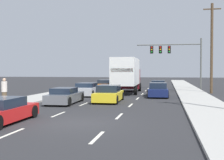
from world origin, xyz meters
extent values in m
plane|color=#2B2B2D|center=(0.00, 25.00, 0.00)|extent=(140.00, 140.00, 0.00)
cube|color=#B2AFA8|center=(6.75, 20.00, 0.07)|extent=(3.00, 80.00, 0.14)
cube|color=#B2AFA8|center=(-6.75, 20.00, 0.07)|extent=(3.00, 80.00, 0.14)
cube|color=silver|center=(-1.70, -2.58, 0.00)|extent=(0.14, 2.00, 0.01)
cube|color=silver|center=(-1.70, 2.42, 0.00)|extent=(0.14, 2.00, 0.01)
cube|color=silver|center=(-1.70, 7.42, 0.00)|extent=(0.14, 2.00, 0.01)
cube|color=silver|center=(-1.70, 12.42, 0.00)|extent=(0.14, 2.00, 0.01)
cube|color=silver|center=(-1.70, 17.42, 0.00)|extent=(0.14, 2.00, 0.01)
cube|color=silver|center=(-1.70, 22.42, 0.00)|extent=(0.14, 2.00, 0.01)
cube|color=silver|center=(-1.70, 27.42, 0.00)|extent=(0.14, 2.00, 0.01)
cube|color=silver|center=(-1.70, 32.42, 0.00)|extent=(0.14, 2.00, 0.01)
cube|color=silver|center=(-1.70, 37.42, 0.00)|extent=(0.14, 2.00, 0.01)
cube|color=silver|center=(-1.70, 42.42, 0.00)|extent=(0.14, 2.00, 0.01)
cube|color=silver|center=(-1.70, 47.42, 0.00)|extent=(0.14, 2.00, 0.01)
cube|color=silver|center=(1.70, -2.58, 0.00)|extent=(0.14, 2.00, 0.01)
cube|color=silver|center=(1.70, 2.42, 0.00)|extent=(0.14, 2.00, 0.01)
cube|color=silver|center=(1.70, 7.42, 0.00)|extent=(0.14, 2.00, 0.01)
cube|color=silver|center=(1.70, 12.42, 0.00)|extent=(0.14, 2.00, 0.01)
cube|color=silver|center=(1.70, 17.42, 0.00)|extent=(0.14, 2.00, 0.01)
cube|color=silver|center=(1.70, 22.42, 0.00)|extent=(0.14, 2.00, 0.01)
cube|color=silver|center=(1.70, 27.42, 0.00)|extent=(0.14, 2.00, 0.01)
cube|color=silver|center=(1.70, 32.42, 0.00)|extent=(0.14, 2.00, 0.01)
cube|color=silver|center=(1.70, 37.42, 0.00)|extent=(0.14, 2.00, 0.01)
cube|color=silver|center=(1.70, 42.42, 0.00)|extent=(0.14, 2.00, 0.01)
cube|color=silver|center=(1.70, 47.42, 0.00)|extent=(0.14, 2.00, 0.01)
cube|color=orange|center=(-3.35, 22.58, 0.49)|extent=(1.73, 4.47, 0.69)
cube|color=#192333|center=(-3.35, 22.66, 1.06)|extent=(1.52, 2.12, 0.45)
cylinder|color=black|center=(-4.16, 24.26, 0.32)|extent=(0.22, 0.64, 0.64)
cylinder|color=black|center=(-2.55, 24.26, 0.32)|extent=(0.22, 0.64, 0.64)
cylinder|color=black|center=(-4.15, 20.89, 0.32)|extent=(0.22, 0.64, 0.64)
cylinder|color=black|center=(-2.55, 20.90, 0.32)|extent=(0.22, 0.64, 0.64)
cube|color=#B7BABF|center=(-3.39, 14.51, 0.49)|extent=(2.00, 4.59, 0.70)
cube|color=#192333|center=(-3.39, 14.30, 1.04)|extent=(1.71, 2.38, 0.41)
cylinder|color=black|center=(-4.32, 16.20, 0.32)|extent=(0.24, 0.65, 0.64)
cylinder|color=black|center=(-2.56, 16.25, 0.32)|extent=(0.24, 0.65, 0.64)
cylinder|color=black|center=(-4.22, 12.76, 0.32)|extent=(0.24, 0.65, 0.64)
cylinder|color=black|center=(-2.47, 12.81, 0.32)|extent=(0.24, 0.65, 0.64)
cube|color=slate|center=(-3.18, 7.65, 0.45)|extent=(1.84, 4.58, 0.61)
cube|color=#192333|center=(-3.17, 7.40, 0.96)|extent=(1.56, 2.11, 0.42)
cylinder|color=black|center=(-4.03, 9.34, 0.32)|extent=(0.24, 0.65, 0.64)
cylinder|color=black|center=(-2.44, 9.39, 0.32)|extent=(0.24, 0.65, 0.64)
cylinder|color=black|center=(-3.92, 5.91, 0.32)|extent=(0.24, 0.65, 0.64)
cylinder|color=black|center=(-2.34, 5.96, 0.32)|extent=(0.24, 0.65, 0.64)
cube|color=red|center=(-3.32, -0.55, 0.43)|extent=(1.74, 4.44, 0.58)
cube|color=#192333|center=(-3.32, -0.56, 0.94)|extent=(1.52, 2.16, 0.44)
cylinder|color=black|center=(-4.13, 1.10, 0.32)|extent=(0.23, 0.64, 0.64)
cylinder|color=black|center=(-2.55, 1.12, 0.32)|extent=(0.23, 0.64, 0.64)
cube|color=white|center=(-0.02, 17.37, 2.32)|extent=(2.44, 6.37, 2.75)
cube|color=red|center=(0.02, 14.22, 2.46)|extent=(2.12, 0.07, 0.36)
cube|color=maroon|center=(-0.08, 21.51, 1.44)|extent=(2.29, 1.97, 2.28)
cylinder|color=black|center=(-1.21, 21.50, 0.48)|extent=(0.31, 0.96, 0.96)
cylinder|color=black|center=(1.05, 21.53, 0.48)|extent=(0.31, 0.96, 0.96)
cylinder|color=black|center=(-1.13, 16.09, 0.48)|extent=(0.31, 0.96, 0.96)
cylinder|color=black|center=(1.12, 16.12, 0.48)|extent=(0.31, 0.96, 0.96)
cube|color=yellow|center=(-0.24, 9.32, 0.46)|extent=(1.87, 4.33, 0.64)
cube|color=#192333|center=(-0.24, 9.29, 1.04)|extent=(1.61, 2.22, 0.53)
cylinder|color=black|center=(-1.10, 10.90, 0.32)|extent=(0.23, 0.64, 0.64)
cylinder|color=black|center=(0.56, 10.94, 0.32)|extent=(0.23, 0.64, 0.64)
cylinder|color=black|center=(-1.03, 7.71, 0.32)|extent=(0.23, 0.64, 0.64)
cylinder|color=black|center=(0.63, 7.74, 0.32)|extent=(0.23, 0.64, 0.64)
cube|color=black|center=(3.18, 22.35, 0.45)|extent=(1.71, 4.07, 0.62)
cube|color=#192333|center=(3.18, 22.26, 1.01)|extent=(1.50, 1.72, 0.50)
cylinder|color=black|center=(2.39, 23.83, 0.32)|extent=(0.22, 0.64, 0.64)
cylinder|color=black|center=(3.97, 23.83, 0.32)|extent=(0.22, 0.64, 0.64)
cylinder|color=black|center=(2.38, 20.87, 0.32)|extent=(0.22, 0.64, 0.64)
cylinder|color=black|center=(3.96, 20.86, 0.32)|extent=(0.22, 0.64, 0.64)
cube|color=#141E4C|center=(3.38, 14.59, 0.46)|extent=(1.87, 4.75, 0.63)
cube|color=#192333|center=(3.39, 14.44, 1.04)|extent=(1.58, 2.14, 0.53)
cylinder|color=black|center=(2.52, 16.37, 0.32)|extent=(0.24, 0.65, 0.64)
cylinder|color=black|center=(4.13, 16.42, 0.32)|extent=(0.24, 0.65, 0.64)
cylinder|color=black|center=(2.64, 12.77, 0.32)|extent=(0.24, 0.65, 0.64)
cylinder|color=black|center=(4.24, 12.82, 0.32)|extent=(0.24, 0.65, 0.64)
cylinder|color=#595B56|center=(8.48, 26.02, 3.29)|extent=(0.20, 0.20, 6.58)
cylinder|color=#595B56|center=(4.38, 26.02, 5.81)|extent=(8.21, 0.14, 0.14)
cube|color=black|center=(4.48, 26.02, 5.16)|extent=(0.40, 0.56, 0.95)
sphere|color=red|center=(4.48, 25.71, 5.46)|extent=(0.20, 0.20, 0.20)
sphere|color=orange|center=(4.48, 25.71, 5.16)|extent=(0.20, 0.20, 0.20)
sphere|color=green|center=(4.48, 25.71, 4.86)|extent=(0.20, 0.20, 0.20)
cube|color=black|center=(3.35, 26.02, 5.16)|extent=(0.40, 0.56, 0.95)
sphere|color=red|center=(3.35, 25.71, 5.46)|extent=(0.20, 0.20, 0.20)
sphere|color=orange|center=(3.35, 25.71, 5.16)|extent=(0.20, 0.20, 0.20)
sphere|color=green|center=(3.35, 25.71, 4.86)|extent=(0.20, 0.20, 0.20)
cube|color=black|center=(2.22, 26.02, 5.16)|extent=(0.40, 0.56, 0.95)
sphere|color=red|center=(2.22, 25.71, 5.46)|extent=(0.20, 0.20, 0.20)
sphere|color=orange|center=(2.22, 25.71, 5.16)|extent=(0.20, 0.20, 0.20)
sphere|color=green|center=(2.22, 25.71, 4.86)|extent=(0.20, 0.20, 0.20)
cylinder|color=brown|center=(8.84, 19.53, 4.75)|extent=(0.28, 0.28, 9.51)
cube|color=brown|center=(8.84, 19.53, 8.91)|extent=(1.80, 0.12, 0.12)
cylinder|color=brown|center=(-6.74, 5.40, 0.55)|extent=(0.32, 0.32, 0.82)
cylinder|color=beige|center=(-6.74, 5.40, 1.33)|extent=(0.38, 0.38, 0.72)
sphere|color=tan|center=(-6.74, 5.40, 1.80)|extent=(0.22, 0.22, 0.22)
camera|label=1|loc=(4.15, -12.74, 2.41)|focal=46.74mm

